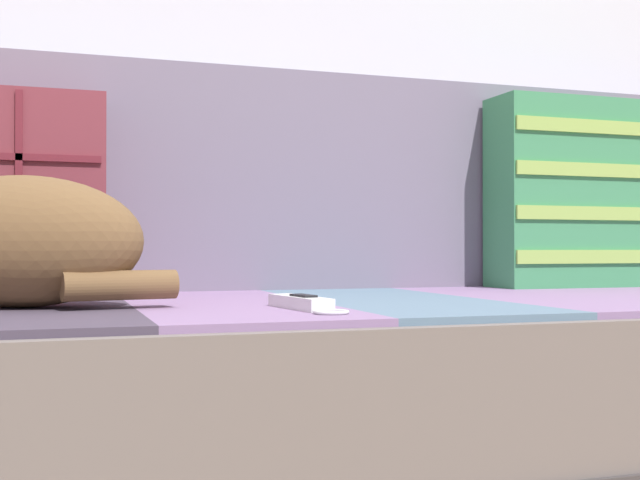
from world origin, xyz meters
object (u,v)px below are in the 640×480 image
game_remote_far (302,303)px  couch (382,403)px  sleeping_cat (10,245)px  throw_pillow_striped (577,194)px

game_remote_far → couch: bearing=45.5°
sleeping_cat → game_remote_far: sleeping_cat is taller
throw_pillow_striped → sleeping_cat: 1.22m
couch → throw_pillow_striped: bearing=21.2°
couch → throw_pillow_striped: 0.73m
throw_pillow_striped → sleeping_cat: throw_pillow_striped is taller
sleeping_cat → throw_pillow_striped: bearing=13.2°
couch → game_remote_far: bearing=-134.5°
throw_pillow_striped → sleeping_cat: bearing=-166.8°
sleeping_cat → couch: bearing=5.2°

